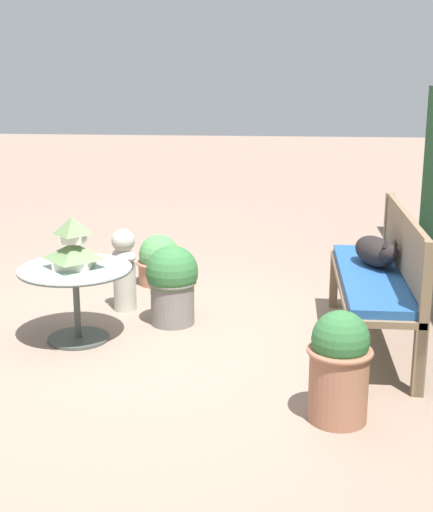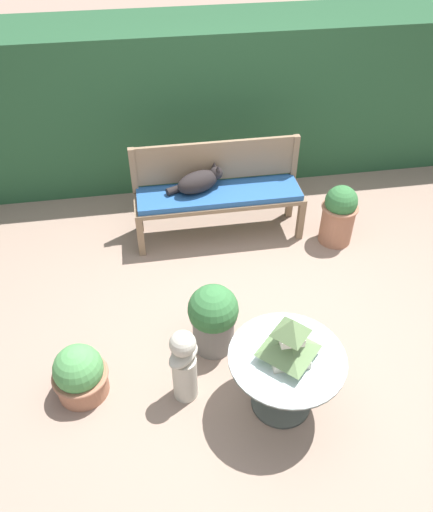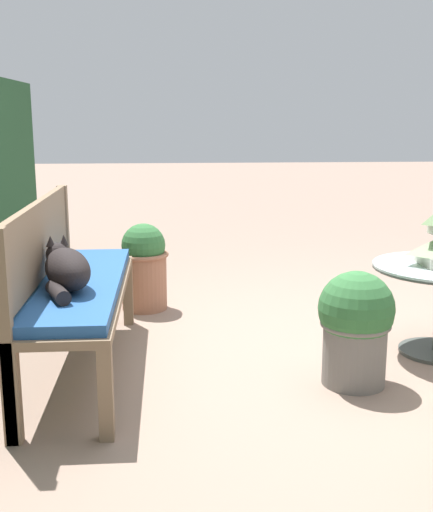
% 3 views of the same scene
% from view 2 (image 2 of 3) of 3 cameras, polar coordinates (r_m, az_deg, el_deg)
% --- Properties ---
extents(ground, '(30.00, 30.00, 0.00)m').
position_cam_2_polar(ground, '(4.04, 4.61, -8.05)').
color(ground, gray).
extents(foliage_hedge_back, '(6.40, 1.00, 1.61)m').
position_cam_2_polar(foliage_hedge_back, '(5.67, -1.08, 17.62)').
color(foliage_hedge_back, '#234C2D').
rests_on(foliage_hedge_back, ground).
extents(garden_bench, '(1.57, 0.43, 0.49)m').
position_cam_2_polar(garden_bench, '(4.66, 0.29, 6.68)').
color(garden_bench, '#7F664C').
rests_on(garden_bench, ground).
extents(bench_backrest, '(1.57, 0.06, 0.89)m').
position_cam_2_polar(bench_backrest, '(4.70, -0.11, 10.27)').
color(bench_backrest, '#7F664C').
rests_on(bench_backrest, ground).
extents(cat, '(0.54, 0.33, 0.23)m').
position_cam_2_polar(cat, '(4.58, -2.05, 8.52)').
color(cat, black).
rests_on(cat, garden_bench).
extents(patio_table, '(0.75, 0.75, 0.51)m').
position_cam_2_polar(patio_table, '(3.31, 7.93, -12.45)').
color(patio_table, '#424742').
rests_on(patio_table, ground).
extents(pagoda_birdhouse, '(0.32, 0.32, 0.34)m').
position_cam_2_polar(pagoda_birdhouse, '(3.11, 8.35, -9.66)').
color(pagoda_birdhouse, beige).
rests_on(pagoda_birdhouse, patio_table).
extents(garden_bust, '(0.27, 0.27, 0.63)m').
position_cam_2_polar(garden_bust, '(3.39, -3.72, -12.27)').
color(garden_bust, '#B7B2A3').
rests_on(garden_bust, ground).
extents(potted_plant_table_near, '(0.34, 0.34, 0.60)m').
position_cam_2_polar(potted_plant_table_near, '(4.78, 13.81, 4.67)').
color(potted_plant_table_near, '#9E664C').
rests_on(potted_plant_table_near, ground).
extents(potted_plant_hedge_corner, '(0.39, 0.39, 0.42)m').
position_cam_2_polar(potted_plant_hedge_corner, '(3.62, -15.36, -12.88)').
color(potted_plant_hedge_corner, '#9E664C').
rests_on(potted_plant_hedge_corner, ground).
extents(potted_plant_patio_mid, '(0.37, 0.37, 0.57)m').
position_cam_2_polar(potted_plant_patio_mid, '(3.68, -0.38, -7.02)').
color(potted_plant_patio_mid, slate).
rests_on(potted_plant_patio_mid, ground).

